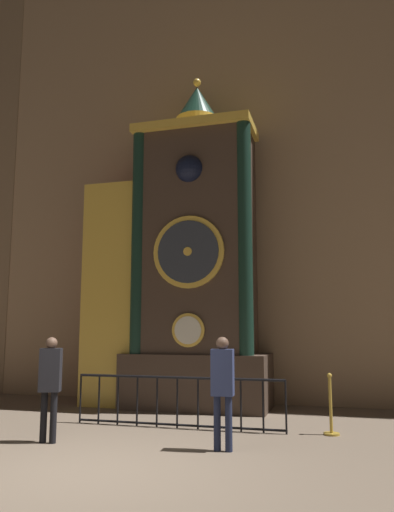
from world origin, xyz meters
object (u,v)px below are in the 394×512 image
visitor_near (50,379)px  visitor_far (223,382)px  clock_tower (179,266)px  stanchion_post (331,414)px

visitor_near → visitor_far: size_ratio=0.99×
clock_tower → stanchion_post: clock_tower is taller
clock_tower → visitor_far: 4.95m
clock_tower → stanchion_post: bearing=-31.9°
visitor_near → stanchion_post: bearing=4.0°
visitor_near → clock_tower: bearing=58.5°
stanchion_post → clock_tower: bearing=148.1°
visitor_far → stanchion_post: size_ratio=1.61×
visitor_near → stanchion_post: visitor_near is taller
clock_tower → stanchion_post: size_ratio=7.76×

